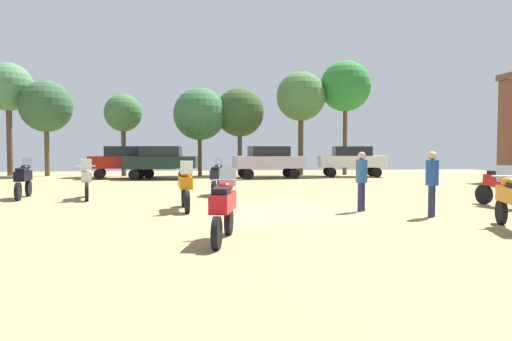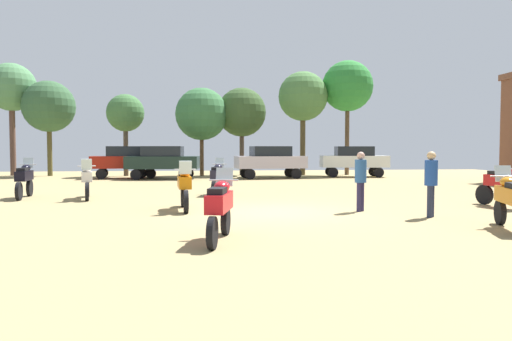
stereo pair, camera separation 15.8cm
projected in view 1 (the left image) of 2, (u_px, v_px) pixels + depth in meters
ground_plane at (274, 212)px, 13.70m from camera, size 44.00×52.00×0.02m
motorcycle_1 at (185, 186)px, 14.08m from camera, size 0.62×2.22×1.50m
motorcycle_4 at (503, 184)px, 14.84m from camera, size 0.74×2.10×1.49m
motorcycle_5 at (223, 206)px, 9.32m from camera, size 0.72×2.08×1.45m
motorcycle_6 at (23, 179)px, 17.37m from camera, size 0.63×2.23×1.50m
motorcycle_7 at (87, 179)px, 17.15m from camera, size 0.74×2.17×1.49m
motorcycle_9 at (217, 177)px, 18.68m from camera, size 0.70×2.09×1.48m
car_1 at (161, 160)px, 28.27m from camera, size 4.44×2.17×2.00m
car_2 at (269, 160)px, 29.17m from camera, size 4.48×2.30×2.00m
car_3 at (352, 159)px, 30.82m from camera, size 4.49×2.31×2.00m
car_4 at (124, 160)px, 29.21m from camera, size 4.51×2.38×2.00m
person_1 at (362, 177)px, 13.79m from camera, size 0.48×0.48×1.76m
person_2 at (432, 179)px, 12.61m from camera, size 0.48×0.48×1.78m
tree_1 at (345, 87)px, 32.94m from camera, size 3.56×3.56×8.03m
tree_3 at (240, 113)px, 32.58m from camera, size 3.40×3.40×6.09m
tree_4 at (46, 107)px, 31.47m from camera, size 3.46×3.46×6.43m
tree_5 at (301, 97)px, 32.59m from camera, size 3.43×3.43×7.21m
tree_6 at (123, 114)px, 31.48m from camera, size 2.52×2.52×5.52m
tree_7 at (200, 114)px, 31.80m from camera, size 3.56×3.56×5.99m
tree_8 at (8, 88)px, 31.75m from camera, size 3.26×3.26×7.68m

